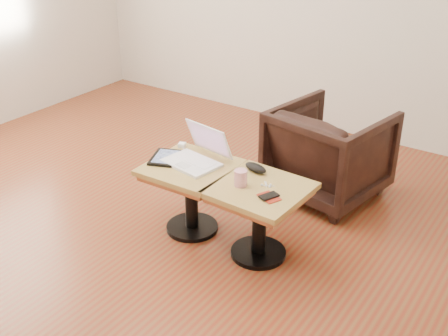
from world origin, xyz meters
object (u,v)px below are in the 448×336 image
Objects in this scene: side_table_left at (191,182)px; laptop at (197,155)px; side_table_right at (260,205)px; striped_cup at (241,178)px; armchair at (329,153)px.

side_table_left is 1.38× the size of laptop.
side_table_left and side_table_right have the same top height.
laptop is (-0.48, 0.06, 0.16)m from side_table_right.
laptop reaches higher than side_table_left.
laptop is (0.01, 0.06, 0.16)m from side_table_left.
side_table_left is at bearing -177.60° from side_table_right.
armchair is at bearing 83.01° from striped_cup.
side_table_right is at bearing 2.42° from laptop.
side_table_right is (0.49, 0.00, 0.00)m from side_table_left.
armchair is (0.50, 0.89, -0.02)m from side_table_left.
armchair is at bearing 91.51° from side_table_right.
armchair is (0.11, 0.94, -0.18)m from striped_cup.
striped_cup is (0.38, -0.04, 0.16)m from side_table_left.
striped_cup is 0.13× the size of armchair.
side_table_right is at bearing -1.35° from side_table_left.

